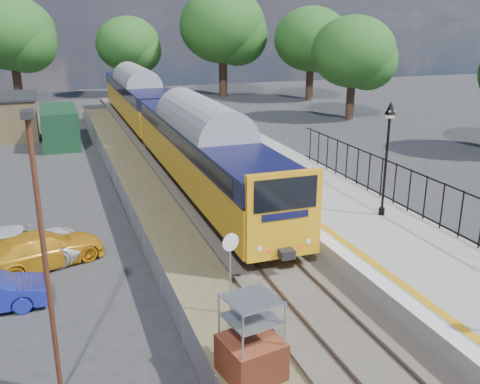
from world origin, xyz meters
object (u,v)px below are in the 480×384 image
brick_plinth (251,339)px  car_white (19,246)px  train (161,115)px  car_yellow (42,249)px  victorian_lamp_north (388,132)px  speed_sign (230,261)px  carpark_lamp (43,243)px

brick_plinth → car_white: 10.56m
train → car_yellow: (-7.76, -16.74, -1.70)m
train → car_white: size_ratio=8.57×
victorian_lamp_north → speed_sign: bearing=-153.2°
brick_plinth → speed_sign: size_ratio=0.82×
carpark_lamp → brick_plinth: bearing=-11.5°
carpark_lamp → train: bearing=73.0°
carpark_lamp → car_white: carpark_lamp is taller
victorian_lamp_north → car_white: victorian_lamp_north is taller
car_white → train: bearing=-25.1°
victorian_lamp_north → car_yellow: (-13.06, 1.56, -3.66)m
carpark_lamp → car_yellow: (-0.36, 7.45, -3.22)m
speed_sign → car_white: (-6.07, 6.06, -1.14)m
train → speed_sign: (-2.50, -22.24, -0.53)m
car_yellow → car_white: car_white is taller
victorian_lamp_north → train: victorian_lamp_north is taller
train → brick_plinth: (-2.92, -25.10, -1.28)m
victorian_lamp_north → speed_sign: 9.09m
victorian_lamp_north → brick_plinth: bearing=-140.4°
train → speed_sign: 22.39m
train → speed_sign: bearing=-96.4°
carpark_lamp → car_white: size_ratio=1.42×
train → brick_plinth: 25.30m
victorian_lamp_north → brick_plinth: 11.15m
victorian_lamp_north → train: bearing=106.2°
brick_plinth → car_yellow: (-4.84, 8.36, -0.42)m
train → speed_sign: size_ratio=15.26×
train → car_yellow: bearing=-114.9°
carpark_lamp → car_yellow: bearing=92.8°
brick_plinth → carpark_lamp: 5.36m
train → car_white: bearing=-117.9°
victorian_lamp_north → car_yellow: size_ratio=1.04×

